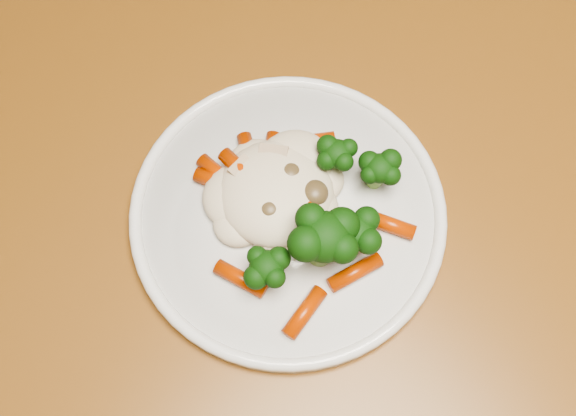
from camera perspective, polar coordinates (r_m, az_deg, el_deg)
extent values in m
plane|color=brown|center=(1.34, -4.27, -5.26)|extent=(3.00, 3.00, 0.00)
cube|color=brown|center=(0.61, -0.61, 2.34)|extent=(1.35, 1.06, 0.04)
cylinder|color=white|center=(0.56, 0.00, -0.55)|extent=(0.24, 0.24, 0.01)
ellipsoid|color=beige|center=(0.54, -1.00, 1.63)|extent=(0.10, 0.09, 0.04)
ellipsoid|color=black|center=(0.52, -1.66, -5.07)|extent=(0.04, 0.04, 0.04)
ellipsoid|color=black|center=(0.52, 2.83, -2.91)|extent=(0.06, 0.06, 0.05)
ellipsoid|color=black|center=(0.53, 5.29, -2.39)|extent=(0.05, 0.05, 0.04)
ellipsoid|color=black|center=(0.56, 7.16, 2.68)|extent=(0.04, 0.04, 0.03)
ellipsoid|color=black|center=(0.56, 3.84, 3.84)|extent=(0.04, 0.04, 0.03)
cylinder|color=#C03D04|center=(0.56, -5.36, 1.97)|extent=(0.03, 0.04, 0.01)
cylinder|color=#C03D04|center=(0.57, -2.98, 3.68)|extent=(0.03, 0.05, 0.01)
cylinder|color=#C03D04|center=(0.58, 1.25, 5.21)|extent=(0.05, 0.04, 0.01)
cylinder|color=#C03D04|center=(0.53, -3.77, -5.59)|extent=(0.03, 0.04, 0.01)
cylinder|color=#C03D04|center=(0.53, 1.32, -8.26)|extent=(0.04, 0.02, 0.01)
cylinder|color=#C03D04|center=(0.54, 5.33, -5.08)|extent=(0.04, 0.02, 0.01)
cylinder|color=#C03D04|center=(0.55, 8.12, -1.33)|extent=(0.03, 0.04, 0.01)
cylinder|color=#C03D04|center=(0.55, 0.77, 1.70)|extent=(0.02, 0.05, 0.01)
cylinder|color=#C03D04|center=(0.55, -3.63, 2.90)|extent=(0.02, 0.04, 0.01)
cylinder|color=#C03D04|center=(0.57, -5.38, 2.59)|extent=(0.02, 0.04, 0.01)
cylinder|color=#C03D04|center=(0.57, -1.37, 4.17)|extent=(0.04, 0.04, 0.01)
ellipsoid|color=brown|center=(0.55, 0.13, 2.63)|extent=(0.02, 0.02, 0.02)
ellipsoid|color=brown|center=(0.54, 2.09, 1.20)|extent=(0.02, 0.02, 0.02)
ellipsoid|color=brown|center=(0.54, -1.45, -0.08)|extent=(0.02, 0.02, 0.01)
cube|color=tan|center=(0.55, -3.71, 3.07)|extent=(0.02, 0.02, 0.01)
cube|color=tan|center=(0.56, -1.17, 4.06)|extent=(0.03, 0.03, 0.01)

